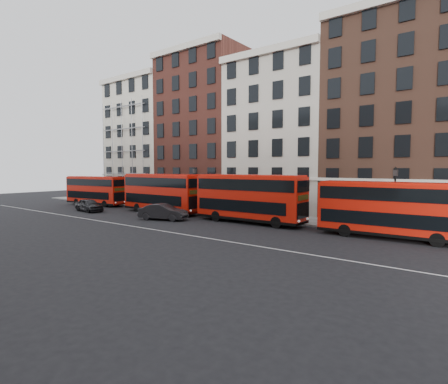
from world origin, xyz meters
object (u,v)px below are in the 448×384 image
Objects in this scene: bus_a at (95,190)px; bus_c at (249,197)px; car_front at (163,212)px; bus_b at (162,192)px; bus_d at (388,208)px; car_rear at (89,205)px.

bus_a is 26.25m from bus_c.
car_front is at bearing -155.34° from bus_c.
bus_b reaches higher than bus_a.
bus_c is 1.09× the size of bus_d.
bus_b is (13.85, 0.00, 0.26)m from bus_a.
bus_d reaches higher than bus_a.
bus_b is 2.38× the size of car_rear.
bus_c is at bearing -6.52° from bus_a.
bus_b is at bearing 29.36° from car_front.
bus_a is 2.16× the size of car_rear.
car_rear is 12.49m from car_front.
bus_c is (12.39, -0.00, 0.04)m from bus_b.
car_front is (18.16, -3.79, -1.39)m from bus_a.
bus_b is 9.48m from car_rear.
bus_d is (38.81, 0.00, 0.09)m from bus_a.
bus_a is at bearing 178.41° from bus_d.
bus_c is 2.41× the size of car_rear.
bus_d reaches higher than car_front.
bus_a is 0.91× the size of bus_b.
bus_b is 2.20× the size of car_front.
bus_c reaches higher than bus_a.
bus_a is at bearing 179.52° from bus_c.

